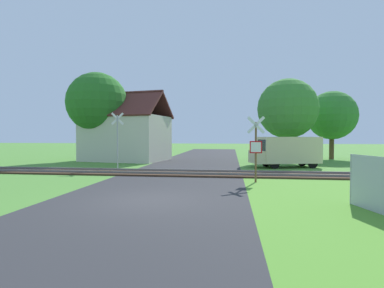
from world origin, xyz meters
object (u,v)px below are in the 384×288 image
Objects in this scene: tree_right at (288,109)px; mail_truck at (287,151)px; tree_left at (97,103)px; house at (126,137)px; stop_sign_near at (256,146)px; tree_far at (332,115)px; crossing_sign_far at (117,137)px.

mail_truck is at bearing -100.62° from tree_right.
mail_truck is at bearing -12.37° from tree_left.
house is 1.03× the size of tree_left.
tree_left is at bearing -36.38° from stop_sign_near.
tree_right reaches higher than stop_sign_near.
stop_sign_near reaches higher than mail_truck.
tree_far is at bearing 40.95° from tree_right.
crossing_sign_far is 0.49× the size of tree_left.
tree_left is (-4.33, 6.11, 3.10)m from crossing_sign_far.
tree_left reaches higher than house.
tree_left reaches higher than crossing_sign_far.
stop_sign_near is at bearing -37.76° from house.
stop_sign_near is 18.60m from tree_far.
tree_right is 17.11m from tree_left.
stop_sign_near is at bearing -39.53° from tree_left.
tree_far is at bearing -115.04° from stop_sign_near.
tree_right is at bearing 9.00° from house.
tree_left reaches higher than tree_right.
stop_sign_near is 12.71m from tree_right.
stop_sign_near is 0.45× the size of tree_right.
crossing_sign_far reaches higher than mail_truck.
tree_left is (-13.44, 11.10, 3.56)m from stop_sign_near.
crossing_sign_far is 0.54× the size of tree_right.
tree_far is 10.96m from mail_truck.
house reaches higher than mail_truck.
tree_right is 6.72m from tree_far.
tree_right is 5.57m from mail_truck.
crossing_sign_far is 8.11m from tree_left.
house is 14.60m from mail_truck.
crossing_sign_far is at bearing -147.72° from tree_far.
stop_sign_near is at bearing -118.19° from tree_far.
tree_left is (-2.42, -0.94, 3.11)m from house.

